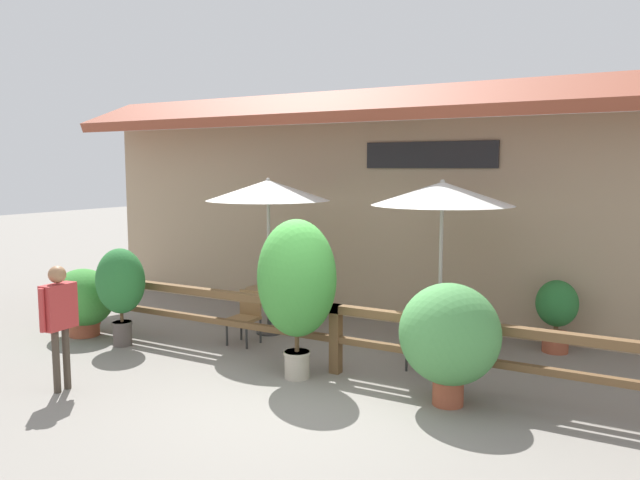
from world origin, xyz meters
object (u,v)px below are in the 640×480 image
object	(u,v)px
dining_table_near	(269,298)
patio_umbrella_middle	(442,194)
chair_near_streetside	(246,315)
chair_middle_streetside	(427,336)
dining_table_middle	(439,316)
chair_near_wallside	(290,298)
potted_plant_small_flowering	(449,336)
potted_plant_broad_leaf	(297,281)
patio_umbrella_near	(268,191)
chair_middle_wallside	(456,317)
potted_plant_entrance_palm	(557,310)
potted_plant_corner_fern	(83,300)
potted_plant_tall_tropical	(121,284)
pedestrian	(59,311)

from	to	relation	value
dining_table_near	patio_umbrella_middle	size ratio (longest dim) A/B	0.31
chair_near_streetside	chair_middle_streetside	size ratio (longest dim) A/B	1.00
dining_table_middle	patio_umbrella_middle	bearing A→B (deg)	180.00
dining_table_near	chair_middle_streetside	size ratio (longest dim) A/B	0.97
chair_near_wallside	potted_plant_small_flowering	size ratio (longest dim) A/B	0.57
potted_plant_broad_leaf	patio_umbrella_near	bearing A→B (deg)	133.15
chair_middle_wallside	potted_plant_small_flowering	distance (m)	2.52
patio_umbrella_near	chair_middle_wallside	distance (m)	3.65
dining_table_near	potted_plant_entrance_palm	size ratio (longest dim) A/B	0.74
chair_middle_streetside	potted_plant_entrance_palm	world-z (taller)	potted_plant_entrance_palm
dining_table_middle	potted_plant_broad_leaf	distance (m)	2.39
dining_table_near	dining_table_middle	xyz separation A→B (m)	(2.92, 0.15, 0.00)
dining_table_middle	chair_middle_streetside	bearing A→B (deg)	-86.46
dining_table_middle	chair_middle_streetside	size ratio (longest dim) A/B	0.97
patio_umbrella_middle	chair_middle_wallside	bearing A→B (deg)	84.70
potted_plant_corner_fern	patio_umbrella_near	bearing A→B (deg)	32.24
potted_plant_tall_tropical	dining_table_near	bearing A→B (deg)	47.69
dining_table_middle	potted_plant_broad_leaf	bearing A→B (deg)	-125.78
potted_plant_entrance_palm	potted_plant_tall_tropical	bearing A→B (deg)	-153.48
chair_middle_wallside	potted_plant_tall_tropical	world-z (taller)	potted_plant_tall_tropical
chair_near_streetside	potted_plant_small_flowering	distance (m)	3.75
potted_plant_tall_tropical	chair_middle_streetside	bearing A→B (deg)	15.66
chair_near_wallside	chair_middle_streetside	xyz separation A→B (m)	(2.99, -1.17, 0.00)
patio_umbrella_middle	potted_plant_corner_fern	size ratio (longest dim) A/B	2.33
chair_near_wallside	potted_plant_entrance_palm	world-z (taller)	potted_plant_entrance_palm
chair_middle_wallside	chair_middle_streetside	bearing A→B (deg)	74.54
patio_umbrella_middle	potted_plant_corner_fern	world-z (taller)	patio_umbrella_middle
chair_near_streetside	chair_middle_wallside	xyz separation A→B (m)	(2.96, 1.48, 0.00)
dining_table_middle	potted_plant_entrance_palm	size ratio (longest dim) A/B	0.74
patio_umbrella_near	chair_near_streetside	size ratio (longest dim) A/B	3.14
chair_near_streetside	potted_plant_entrance_palm	xyz separation A→B (m)	(4.37, 1.93, 0.19)
chair_middle_streetside	potted_plant_tall_tropical	distance (m)	4.76
chair_near_wallside	dining_table_middle	world-z (taller)	chair_near_wallside
patio_umbrella_near	dining_table_near	distance (m)	1.80
chair_middle_wallside	potted_plant_broad_leaf	world-z (taller)	potted_plant_broad_leaf
patio_umbrella_near	potted_plant_tall_tropical	world-z (taller)	patio_umbrella_near
potted_plant_corner_fern	potted_plant_entrance_palm	distance (m)	7.57
chair_middle_streetside	potted_plant_broad_leaf	xyz separation A→B (m)	(-1.37, -1.22, 0.85)
potted_plant_broad_leaf	dining_table_middle	bearing A→B (deg)	54.22
chair_near_streetside	pedestrian	distance (m)	3.01
chair_middle_streetside	pedestrian	bearing A→B (deg)	-136.96
chair_near_streetside	chair_middle_wallside	size ratio (longest dim) A/B	1.00
chair_middle_streetside	chair_middle_wallside	xyz separation A→B (m)	(0.02, 1.27, 0.00)
chair_middle_streetside	potted_plant_broad_leaf	bearing A→B (deg)	-135.14
dining_table_middle	potted_plant_corner_fern	distance (m)	5.81
chair_middle_wallside	chair_near_streetside	bearing A→B (deg)	12.01
dining_table_middle	pedestrian	bearing A→B (deg)	-134.59
potted_plant_broad_leaf	potted_plant_corner_fern	bearing A→B (deg)	179.30
potted_plant_corner_fern	pedestrian	bearing A→B (deg)	-45.51
potted_plant_corner_fern	patio_umbrella_middle	bearing A→B (deg)	18.02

